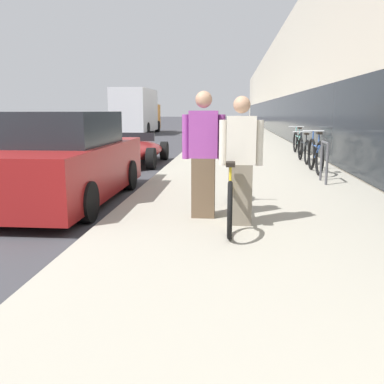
{
  "coord_description": "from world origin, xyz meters",
  "views": [
    {
      "loc": [
        4.75,
        -4.61,
        1.59
      ],
      "look_at": [
        3.13,
        13.31,
        -1.84
      ],
      "focal_mm": 40.0,
      "sensor_mm": 36.0,
      "label": 1
    }
  ],
  "objects_px": {
    "cruiser_bike_nearest": "(315,155)",
    "parked_sedan_curbside": "(66,162)",
    "cruiser_bike_middle": "(304,149)",
    "bike_rack_hoop": "(324,158)",
    "cruiser_bike_farthest": "(298,142)",
    "person_rider": "(241,161)",
    "person_bystander": "(203,155)",
    "moving_truck": "(137,112)",
    "vintage_roadster_curbside": "(132,151)",
    "tandem_bicycle": "(230,191)"
  },
  "relations": [
    {
      "from": "cruiser_bike_nearest",
      "to": "moving_truck",
      "type": "distance_m",
      "value": 21.2
    },
    {
      "from": "cruiser_bike_nearest",
      "to": "cruiser_bike_middle",
      "type": "bearing_deg",
      "value": 88.13
    },
    {
      "from": "cruiser_bike_farthest",
      "to": "parked_sedan_curbside",
      "type": "xyz_separation_m",
      "value": [
        -5.14,
        -7.84,
        0.2
      ]
    },
    {
      "from": "bike_rack_hoop",
      "to": "cruiser_bike_nearest",
      "type": "xyz_separation_m",
      "value": [
        0.11,
        1.49,
        -0.1
      ]
    },
    {
      "from": "cruiser_bike_nearest",
      "to": "cruiser_bike_middle",
      "type": "height_order",
      "value": "cruiser_bike_nearest"
    },
    {
      "from": "cruiser_bike_nearest",
      "to": "moving_truck",
      "type": "relative_size",
      "value": 0.25
    },
    {
      "from": "parked_sedan_curbside",
      "to": "cruiser_bike_farthest",
      "type": "bearing_deg",
      "value": 56.75
    },
    {
      "from": "parked_sedan_curbside",
      "to": "vintage_roadster_curbside",
      "type": "distance_m",
      "value": 5.57
    },
    {
      "from": "bike_rack_hoop",
      "to": "parked_sedan_curbside",
      "type": "height_order",
      "value": "parked_sedan_curbside"
    },
    {
      "from": "cruiser_bike_middle",
      "to": "person_rider",
      "type": "bearing_deg",
      "value": -105.49
    },
    {
      "from": "tandem_bicycle",
      "to": "cruiser_bike_nearest",
      "type": "relative_size",
      "value": 1.57
    },
    {
      "from": "parked_sedan_curbside",
      "to": "cruiser_bike_middle",
      "type": "bearing_deg",
      "value": 47.25
    },
    {
      "from": "person_rider",
      "to": "person_bystander",
      "type": "relative_size",
      "value": 0.95
    },
    {
      "from": "cruiser_bike_middle",
      "to": "parked_sedan_curbside",
      "type": "xyz_separation_m",
      "value": [
        -4.94,
        -5.34,
        0.22
      ]
    },
    {
      "from": "parked_sedan_curbside",
      "to": "person_rider",
      "type": "bearing_deg",
      "value": -29.72
    },
    {
      "from": "cruiser_bike_farthest",
      "to": "moving_truck",
      "type": "relative_size",
      "value": 0.25
    },
    {
      "from": "person_rider",
      "to": "vintage_roadster_curbside",
      "type": "distance_m",
      "value": 7.92
    },
    {
      "from": "cruiser_bike_nearest",
      "to": "parked_sedan_curbside",
      "type": "xyz_separation_m",
      "value": [
        -4.87,
        -3.23,
        0.18
      ]
    },
    {
      "from": "bike_rack_hoop",
      "to": "cruiser_bike_farthest",
      "type": "xyz_separation_m",
      "value": [
        0.38,
        6.1,
        -0.13
      ]
    },
    {
      "from": "person_bystander",
      "to": "cruiser_bike_nearest",
      "type": "distance_m",
      "value": 5.19
    },
    {
      "from": "moving_truck",
      "to": "person_rider",
      "type": "bearing_deg",
      "value": -74.62
    },
    {
      "from": "parked_sedan_curbside",
      "to": "moving_truck",
      "type": "height_order",
      "value": "moving_truck"
    },
    {
      "from": "cruiser_bike_middle",
      "to": "tandem_bicycle",
      "type": "bearing_deg",
      "value": -107.29
    },
    {
      "from": "cruiser_bike_farthest",
      "to": "bike_rack_hoop",
      "type": "bearing_deg",
      "value": -93.52
    },
    {
      "from": "tandem_bicycle",
      "to": "cruiser_bike_nearest",
      "type": "height_order",
      "value": "cruiser_bike_nearest"
    },
    {
      "from": "cruiser_bike_middle",
      "to": "moving_truck",
      "type": "distance_m",
      "value": 19.33
    },
    {
      "from": "person_bystander",
      "to": "moving_truck",
      "type": "distance_m",
      "value": 24.75
    },
    {
      "from": "person_rider",
      "to": "moving_truck",
      "type": "xyz_separation_m",
      "value": [
        -6.69,
        24.31,
        0.57
      ]
    },
    {
      "from": "cruiser_bike_middle",
      "to": "cruiser_bike_farthest",
      "type": "distance_m",
      "value": 2.5
    },
    {
      "from": "bike_rack_hoop",
      "to": "parked_sedan_curbside",
      "type": "xyz_separation_m",
      "value": [
        -4.77,
        -1.75,
        0.07
      ]
    },
    {
      "from": "bike_rack_hoop",
      "to": "vintage_roadster_curbside",
      "type": "height_order",
      "value": "bike_rack_hoop"
    },
    {
      "from": "cruiser_bike_middle",
      "to": "vintage_roadster_curbside",
      "type": "height_order",
      "value": "cruiser_bike_middle"
    },
    {
      "from": "moving_truck",
      "to": "cruiser_bike_nearest",
      "type": "bearing_deg",
      "value": -66.13
    },
    {
      "from": "parked_sedan_curbside",
      "to": "moving_truck",
      "type": "bearing_deg",
      "value": 99.29
    },
    {
      "from": "parked_sedan_curbside",
      "to": "moving_truck",
      "type": "xyz_separation_m",
      "value": [
        -3.7,
        22.6,
        0.8
      ]
    },
    {
      "from": "bike_rack_hoop",
      "to": "cruiser_bike_middle",
      "type": "relative_size",
      "value": 0.47
    },
    {
      "from": "person_bystander",
      "to": "moving_truck",
      "type": "height_order",
      "value": "moving_truck"
    },
    {
      "from": "person_rider",
      "to": "bike_rack_hoop",
      "type": "xyz_separation_m",
      "value": [
        1.78,
        3.45,
        -0.31
      ]
    },
    {
      "from": "cruiser_bike_nearest",
      "to": "parked_sedan_curbside",
      "type": "height_order",
      "value": "parked_sedan_curbside"
    },
    {
      "from": "parked_sedan_curbside",
      "to": "person_bystander",
      "type": "bearing_deg",
      "value": -28.56
    },
    {
      "from": "cruiser_bike_middle",
      "to": "parked_sedan_curbside",
      "type": "relative_size",
      "value": 0.41
    },
    {
      "from": "vintage_roadster_curbside",
      "to": "tandem_bicycle",
      "type": "bearing_deg",
      "value": -66.74
    },
    {
      "from": "person_rider",
      "to": "cruiser_bike_nearest",
      "type": "distance_m",
      "value": 5.3
    },
    {
      "from": "cruiser_bike_farthest",
      "to": "parked_sedan_curbside",
      "type": "height_order",
      "value": "parked_sedan_curbside"
    },
    {
      "from": "parked_sedan_curbside",
      "to": "vintage_roadster_curbside",
      "type": "xyz_separation_m",
      "value": [
        -0.11,
        5.56,
        -0.33
      ]
    },
    {
      "from": "person_bystander",
      "to": "cruiser_bike_farthest",
      "type": "relative_size",
      "value": 0.98
    },
    {
      "from": "cruiser_bike_farthest",
      "to": "cruiser_bike_nearest",
      "type": "bearing_deg",
      "value": -93.34
    },
    {
      "from": "tandem_bicycle",
      "to": "bike_rack_hoop",
      "type": "distance_m",
      "value": 3.63
    },
    {
      "from": "person_bystander",
      "to": "cruiser_bike_nearest",
      "type": "height_order",
      "value": "person_bystander"
    },
    {
      "from": "tandem_bicycle",
      "to": "cruiser_bike_middle",
      "type": "bearing_deg",
      "value": 72.71
    }
  ]
}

